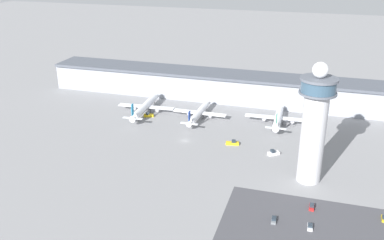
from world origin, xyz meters
name	(u,v)px	position (x,y,z in m)	size (l,w,h in m)	color
ground_plane	(185,141)	(0.00, 0.00, 0.00)	(1000.00, 1000.00, 0.00)	gray
terminal_building	(217,86)	(0.00, 70.00, 8.98)	(226.33, 25.00, 17.76)	#9399A3
control_tower	(314,123)	(63.03, -22.65, 26.38)	(15.00, 15.00, 52.01)	#BCBCC1
parking_lot_surface	(311,228)	(65.79, -57.39, 0.00)	(64.00, 40.00, 0.01)	#424247
airplane_gate_alpha	(145,106)	(-35.17, 32.02, 4.12)	(34.87, 44.45, 12.90)	silver
airplane_gate_bravo	(199,112)	(-1.49, 32.35, 3.74)	(31.76, 39.30, 11.19)	white
airplane_gate_charlie	(278,117)	(43.74, 36.09, 4.37)	(37.67, 35.64, 12.72)	silver
service_truck_catering	(233,143)	(24.63, 2.82, 0.84)	(6.88, 3.39, 2.44)	black
service_truck_fuel	(148,115)	(-31.00, 26.36, 0.94)	(6.16, 3.98, 2.72)	black
service_truck_baggage	(274,153)	(45.94, -2.72, 0.91)	(6.06, 5.43, 2.63)	black
car_silver_sedan	(384,218)	(91.41, -44.55, 0.52)	(1.93, 4.21, 1.36)	black
car_grey_coupe	(274,220)	(52.60, -57.18, 0.55)	(1.97, 4.71, 1.43)	black
car_blue_compact	(310,227)	(65.48, -57.64, 0.54)	(1.97, 4.36, 1.40)	black
car_white_wagon	(312,207)	(65.54, -44.44, 0.61)	(1.98, 4.74, 1.56)	black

